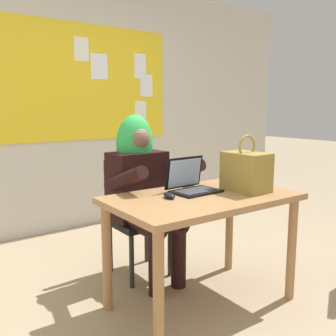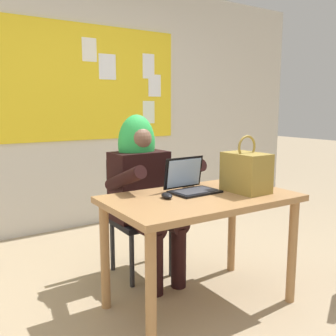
{
  "view_description": "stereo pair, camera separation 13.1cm",
  "coord_description": "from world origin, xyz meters",
  "px_view_note": "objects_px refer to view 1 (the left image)",
  "views": [
    {
      "loc": [
        -1.54,
        -1.7,
        1.31
      ],
      "look_at": [
        0.02,
        0.39,
        0.88
      ],
      "focal_mm": 40.62,
      "sensor_mm": 36.0,
      "label": 1
    },
    {
      "loc": [
        -1.44,
        -1.77,
        1.31
      ],
      "look_at": [
        0.02,
        0.39,
        0.88
      ],
      "focal_mm": 40.62,
      "sensor_mm": 36.0,
      "label": 2
    }
  ],
  "objects_px": {
    "person_costumed": "(142,184)",
    "desk_main": "(202,211)",
    "laptop": "(191,184)",
    "computer_mouse": "(169,196)",
    "handbag": "(246,171)",
    "chair_at_desk": "(134,210)"
  },
  "relations": [
    {
      "from": "person_costumed",
      "to": "desk_main",
      "type": "bearing_deg",
      "value": 6.53
    },
    {
      "from": "laptop",
      "to": "computer_mouse",
      "type": "xyz_separation_m",
      "value": [
        -0.24,
        -0.07,
        -0.03
      ]
    },
    {
      "from": "computer_mouse",
      "to": "person_costumed",
      "type": "bearing_deg",
      "value": 85.61
    },
    {
      "from": "desk_main",
      "to": "handbag",
      "type": "relative_size",
      "value": 3.23
    },
    {
      "from": "desk_main",
      "to": "chair_at_desk",
      "type": "xyz_separation_m",
      "value": [
        -0.08,
        0.72,
        -0.14
      ]
    },
    {
      "from": "handbag",
      "to": "computer_mouse",
      "type": "bearing_deg",
      "value": 165.52
    },
    {
      "from": "desk_main",
      "to": "chair_at_desk",
      "type": "bearing_deg",
      "value": 96.09
    },
    {
      "from": "chair_at_desk",
      "to": "handbag",
      "type": "relative_size",
      "value": 2.37
    },
    {
      "from": "chair_at_desk",
      "to": "laptop",
      "type": "distance_m",
      "value": 0.66
    },
    {
      "from": "chair_at_desk",
      "to": "person_costumed",
      "type": "xyz_separation_m",
      "value": [
        -0.0,
        -0.13,
        0.23
      ]
    },
    {
      "from": "desk_main",
      "to": "handbag",
      "type": "bearing_deg",
      "value": -13.62
    },
    {
      "from": "desk_main",
      "to": "person_costumed",
      "type": "xyz_separation_m",
      "value": [
        -0.08,
        0.59,
        0.09
      ]
    },
    {
      "from": "person_costumed",
      "to": "handbag",
      "type": "xyz_separation_m",
      "value": [
        0.4,
        -0.67,
        0.15
      ]
    },
    {
      "from": "handbag",
      "to": "chair_at_desk",
      "type": "bearing_deg",
      "value": 116.37
    },
    {
      "from": "desk_main",
      "to": "handbag",
      "type": "distance_m",
      "value": 0.4
    },
    {
      "from": "desk_main",
      "to": "person_costumed",
      "type": "height_order",
      "value": "person_costumed"
    },
    {
      "from": "person_costumed",
      "to": "computer_mouse",
      "type": "distance_m",
      "value": 0.55
    },
    {
      "from": "desk_main",
      "to": "computer_mouse",
      "type": "bearing_deg",
      "value": 164.3
    },
    {
      "from": "chair_at_desk",
      "to": "computer_mouse",
      "type": "distance_m",
      "value": 0.72
    },
    {
      "from": "desk_main",
      "to": "computer_mouse",
      "type": "relative_size",
      "value": 11.75
    },
    {
      "from": "computer_mouse",
      "to": "handbag",
      "type": "height_order",
      "value": "handbag"
    },
    {
      "from": "chair_at_desk",
      "to": "laptop",
      "type": "xyz_separation_m",
      "value": [
        0.09,
        -0.59,
        0.29
      ]
    }
  ]
}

